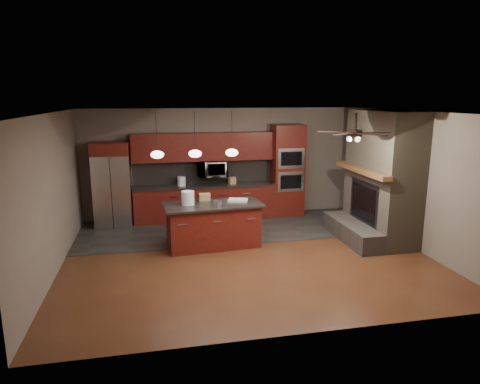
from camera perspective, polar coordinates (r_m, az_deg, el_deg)
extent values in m
plane|color=#58301A|center=(8.61, 0.82, -8.35)|extent=(7.00, 7.00, 0.00)
cube|color=white|center=(8.05, 0.89, 10.61)|extent=(7.00, 6.00, 0.02)
cube|color=slate|center=(11.12, -2.52, 3.90)|extent=(7.00, 0.02, 2.80)
cube|color=slate|center=(9.60, 21.72, 1.61)|extent=(0.02, 6.00, 2.80)
cube|color=slate|center=(8.21, -23.72, -0.28)|extent=(0.02, 6.00, 2.80)
cube|color=#2E2B29|center=(10.28, -1.36, -4.81)|extent=(7.00, 2.40, 0.01)
cube|color=brown|center=(9.72, 18.46, 1.99)|extent=(0.80, 2.00, 2.80)
cube|color=#514842|center=(9.70, 14.63, -5.10)|extent=(0.50, 2.00, 0.40)
cube|color=#2D2D30|center=(9.65, 16.27, -1.43)|extent=(0.05, 1.20, 0.95)
cube|color=black|center=(9.64, 16.14, -1.43)|extent=(0.02, 1.00, 0.75)
cube|color=brown|center=(9.45, 15.90, 2.80)|extent=(0.22, 2.10, 0.10)
cube|color=#561D0F|center=(10.95, -4.67, -1.45)|extent=(3.55, 0.60, 0.86)
cube|color=black|center=(10.85, -4.71, 0.86)|extent=(3.59, 0.64, 0.04)
cube|color=black|center=(11.07, -4.92, 2.77)|extent=(3.55, 0.03, 0.60)
cube|color=#561D0F|center=(10.82, -4.89, 6.03)|extent=(3.55, 0.35, 0.70)
cube|color=#561D0F|center=(11.26, 6.32, 2.86)|extent=(0.80, 0.60, 2.38)
cube|color=silver|center=(11.02, 6.77, 1.37)|extent=(0.70, 0.03, 0.52)
cube|color=black|center=(11.00, 6.81, 1.35)|extent=(0.55, 0.02, 0.35)
cube|color=silver|center=(10.92, 6.86, 4.45)|extent=(0.70, 0.03, 0.52)
cube|color=black|center=(10.90, 6.89, 4.44)|extent=(0.55, 0.02, 0.35)
imported|color=silver|center=(10.85, -3.74, 3.13)|extent=(0.73, 0.41, 0.50)
cube|color=silver|center=(10.74, -16.61, 0.18)|extent=(0.87, 0.72, 1.73)
cube|color=#2D2D30|center=(10.39, -16.77, -0.24)|extent=(0.02, 0.02, 1.71)
cube|color=silver|center=(10.38, -17.34, 0.00)|extent=(0.03, 0.03, 0.87)
cube|color=silver|center=(10.36, -16.24, 0.05)|extent=(0.03, 0.03, 0.87)
cube|color=#561D0F|center=(10.58, -16.96, 5.57)|extent=(0.87, 0.72, 0.30)
cube|color=#561D0F|center=(8.95, -3.58, -4.57)|extent=(1.92, 0.91, 0.88)
cube|color=black|center=(8.83, -3.62, -1.72)|extent=(2.08, 1.08, 0.04)
cylinder|color=white|center=(8.77, -6.98, -0.80)|extent=(0.28, 0.28, 0.28)
cylinder|color=#B3B3B8|center=(8.64, -3.02, -1.52)|extent=(0.21, 0.21, 0.11)
cube|color=silver|center=(9.05, -0.29, -1.08)|extent=(0.47, 0.39, 0.04)
cube|color=olive|center=(9.12, -4.74, -0.67)|extent=(0.24, 0.18, 0.15)
cylinder|color=white|center=(10.77, -7.81, 1.44)|extent=(0.26, 0.26, 0.23)
cube|color=#A47F54|center=(10.89, -1.06, 1.54)|extent=(0.20, 0.18, 0.18)
cylinder|color=black|center=(8.58, -11.10, 7.89)|extent=(0.01, 0.01, 0.78)
ellipsoid|color=white|center=(8.62, -10.97, 4.91)|extent=(0.26, 0.26, 0.16)
cylinder|color=black|center=(8.62, -6.06, 8.07)|extent=(0.01, 0.01, 0.78)
ellipsoid|color=white|center=(8.67, -5.99, 5.11)|extent=(0.26, 0.26, 0.16)
cylinder|color=black|center=(8.73, -1.11, 8.19)|extent=(0.01, 0.01, 0.78)
ellipsoid|color=white|center=(8.77, -1.09, 5.26)|extent=(0.26, 0.26, 0.16)
cylinder|color=black|center=(7.91, 15.20, 9.05)|extent=(0.04, 0.04, 0.30)
cylinder|color=black|center=(7.92, 15.12, 7.61)|extent=(0.24, 0.24, 0.12)
cube|color=black|center=(8.10, 17.54, 7.56)|extent=(0.60, 0.12, 0.01)
cube|color=black|center=(8.30, 14.73, 7.84)|extent=(0.30, 0.61, 0.01)
cube|color=black|center=(7.99, 12.41, 7.79)|extent=(0.56, 0.45, 0.01)
cube|color=black|center=(7.59, 13.78, 7.48)|extent=(0.56, 0.45, 0.01)
cube|color=black|center=(7.66, 17.12, 7.33)|extent=(0.30, 0.61, 0.01)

